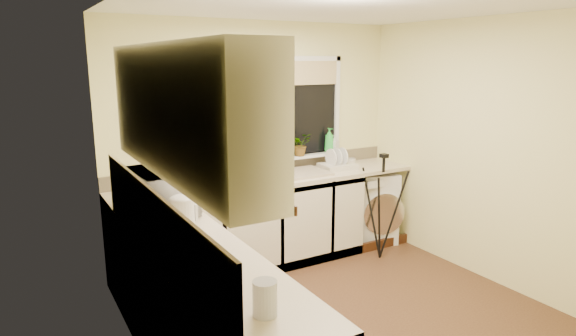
{
  "coord_description": "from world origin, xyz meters",
  "views": [
    {
      "loc": [
        -2.26,
        -3.0,
        2.06
      ],
      "look_at": [
        -0.19,
        0.55,
        1.15
      ],
      "focal_mm": 30.46,
      "sensor_mm": 36.0,
      "label": 1
    }
  ],
  "objects_px": {
    "washing_machine": "(367,206)",
    "plant_c": "(285,146)",
    "dish_rack": "(338,166)",
    "tripod": "(382,207)",
    "plant_d": "(300,145)",
    "laptop": "(227,178)",
    "plant_b": "(256,148)",
    "glass_jug": "(265,298)",
    "soap_bottle_clear": "(334,143)",
    "microwave": "(163,191)",
    "soap_bottle_green": "(329,140)",
    "kettle": "(182,215)",
    "cup_left": "(222,261)",
    "cup_back": "(351,162)",
    "steel_jar": "(196,250)"
  },
  "relations": [
    {
      "from": "washing_machine",
      "to": "plant_c",
      "type": "bearing_deg",
      "value": -171.09
    },
    {
      "from": "washing_machine",
      "to": "dish_rack",
      "type": "height_order",
      "value": "dish_rack"
    },
    {
      "from": "tripod",
      "to": "plant_d",
      "type": "distance_m",
      "value": 1.08
    },
    {
      "from": "laptop",
      "to": "tripod",
      "type": "xyz_separation_m",
      "value": [
        1.52,
        -0.49,
        -0.39
      ]
    },
    {
      "from": "plant_b",
      "to": "plant_c",
      "type": "height_order",
      "value": "same"
    },
    {
      "from": "laptop",
      "to": "glass_jug",
      "type": "bearing_deg",
      "value": -92.77
    },
    {
      "from": "plant_b",
      "to": "soap_bottle_clear",
      "type": "height_order",
      "value": "plant_b"
    },
    {
      "from": "plant_b",
      "to": "plant_c",
      "type": "relative_size",
      "value": 1.0
    },
    {
      "from": "microwave",
      "to": "soap_bottle_green",
      "type": "height_order",
      "value": "soap_bottle_green"
    },
    {
      "from": "washing_machine",
      "to": "soap_bottle_clear",
      "type": "height_order",
      "value": "soap_bottle_clear"
    },
    {
      "from": "microwave",
      "to": "soap_bottle_clear",
      "type": "bearing_deg",
      "value": -74.07
    },
    {
      "from": "kettle",
      "to": "microwave",
      "type": "bearing_deg",
      "value": 89.85
    },
    {
      "from": "laptop",
      "to": "kettle",
      "type": "xyz_separation_m",
      "value": [
        -0.78,
        -1.04,
        0.06
      ]
    },
    {
      "from": "glass_jug",
      "to": "plant_b",
      "type": "height_order",
      "value": "plant_b"
    },
    {
      "from": "soap_bottle_green",
      "to": "microwave",
      "type": "bearing_deg",
      "value": -159.69
    },
    {
      "from": "tripod",
      "to": "microwave",
      "type": "xyz_separation_m",
      "value": [
        -2.3,
        -0.08,
        0.51
      ]
    },
    {
      "from": "microwave",
      "to": "cup_left",
      "type": "distance_m",
      "value": 1.21
    },
    {
      "from": "kettle",
      "to": "dish_rack",
      "type": "relative_size",
      "value": 0.59
    },
    {
      "from": "washing_machine",
      "to": "cup_back",
      "type": "distance_m",
      "value": 0.59
    },
    {
      "from": "washing_machine",
      "to": "cup_left",
      "type": "distance_m",
      "value": 3.17
    },
    {
      "from": "washing_machine",
      "to": "glass_jug",
      "type": "relative_size",
      "value": 4.77
    },
    {
      "from": "tripod",
      "to": "glass_jug",
      "type": "xyz_separation_m",
      "value": [
        -2.35,
        -1.88,
        0.42
      ]
    },
    {
      "from": "soap_bottle_green",
      "to": "soap_bottle_clear",
      "type": "relative_size",
      "value": 1.43
    },
    {
      "from": "laptop",
      "to": "dish_rack",
      "type": "bearing_deg",
      "value": 16.57
    },
    {
      "from": "soap_bottle_green",
      "to": "soap_bottle_clear",
      "type": "bearing_deg",
      "value": -13.44
    },
    {
      "from": "soap_bottle_clear",
      "to": "laptop",
      "type": "bearing_deg",
      "value": -172.29
    },
    {
      "from": "washing_machine",
      "to": "plant_b",
      "type": "height_order",
      "value": "plant_b"
    },
    {
      "from": "laptop",
      "to": "microwave",
      "type": "height_order",
      "value": "microwave"
    },
    {
      "from": "laptop",
      "to": "cup_left",
      "type": "distance_m",
      "value": 1.95
    },
    {
      "from": "plant_d",
      "to": "cup_back",
      "type": "distance_m",
      "value": 0.64
    },
    {
      "from": "soap_bottle_clear",
      "to": "plant_d",
      "type": "bearing_deg",
      "value": 179.84
    },
    {
      "from": "washing_machine",
      "to": "soap_bottle_green",
      "type": "height_order",
      "value": "soap_bottle_green"
    },
    {
      "from": "dish_rack",
      "to": "microwave",
      "type": "xyz_separation_m",
      "value": [
        -2.09,
        -0.58,
        0.14
      ]
    },
    {
      "from": "soap_bottle_green",
      "to": "cup_left",
      "type": "height_order",
      "value": "soap_bottle_green"
    },
    {
      "from": "washing_machine",
      "to": "tripod",
      "type": "bearing_deg",
      "value": -95.4
    },
    {
      "from": "cup_back",
      "to": "cup_left",
      "type": "distance_m",
      "value": 2.94
    },
    {
      "from": "plant_b",
      "to": "kettle",
      "type": "bearing_deg",
      "value": -133.84
    },
    {
      "from": "steel_jar",
      "to": "plant_c",
      "type": "xyz_separation_m",
      "value": [
        1.63,
        1.77,
        0.22
      ]
    },
    {
      "from": "cup_back",
      "to": "cup_left",
      "type": "height_order",
      "value": "cup_left"
    },
    {
      "from": "laptop",
      "to": "tripod",
      "type": "distance_m",
      "value": 1.65
    },
    {
      "from": "steel_jar",
      "to": "plant_d",
      "type": "relative_size",
      "value": 0.45
    },
    {
      "from": "glass_jug",
      "to": "plant_d",
      "type": "relative_size",
      "value": 0.7
    },
    {
      "from": "steel_jar",
      "to": "cup_back",
      "type": "height_order",
      "value": "steel_jar"
    },
    {
      "from": "plant_b",
      "to": "plant_d",
      "type": "xyz_separation_m",
      "value": [
        0.51,
        -0.03,
        -0.0
      ]
    },
    {
      "from": "steel_jar",
      "to": "cup_back",
      "type": "relative_size",
      "value": 1.0
    },
    {
      "from": "cup_left",
      "to": "plant_c",
      "type": "bearing_deg",
      "value": 51.84
    },
    {
      "from": "washing_machine",
      "to": "microwave",
      "type": "relative_size",
      "value": 1.34
    },
    {
      "from": "washing_machine",
      "to": "plant_c",
      "type": "distance_m",
      "value": 1.27
    },
    {
      "from": "kettle",
      "to": "soap_bottle_green",
      "type": "relative_size",
      "value": 0.83
    },
    {
      "from": "glass_jug",
      "to": "soap_bottle_clear",
      "type": "height_order",
      "value": "soap_bottle_clear"
    }
  ]
}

